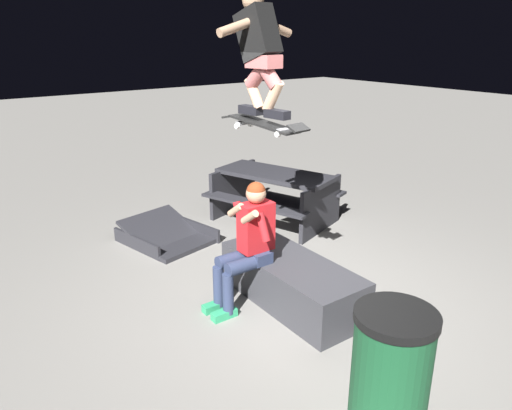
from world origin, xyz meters
The scene contains 8 objects.
ground_plane centered at (0.00, 0.00, 0.00)m, with size 40.00×40.00×0.00m, color gray.
ledge_box_main centered at (0.04, 0.11, 0.23)m, with size 1.64×0.67×0.47m, color #38383D.
person_sitting_on_ledge centered at (0.28, 0.50, 0.72)m, with size 0.59×0.76×1.30m.
skateboard centered at (0.34, 0.26, 1.85)m, with size 1.04×0.31×0.13m.
skater_airborne centered at (0.39, 0.26, 2.53)m, with size 0.63×0.89×1.12m.
kicker_ramp centered at (2.22, 0.43, 0.06)m, with size 1.22×1.11×0.39m.
picnic_table_back centered at (1.97, -1.23, 0.50)m, with size 2.03×1.80×0.75m.
trash_bin centered at (-1.63, 0.65, 0.46)m, with size 0.58×0.58×0.90m.
Camera 1 is at (-3.28, 3.08, 2.65)m, focal length 33.84 mm.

